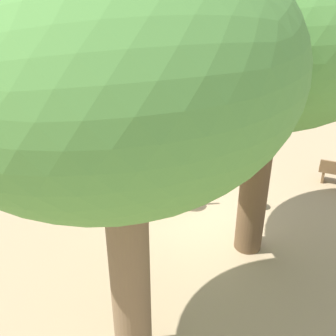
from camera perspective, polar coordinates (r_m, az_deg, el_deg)
ground_plane at (r=12.51m, az=4.49°, el=-6.35°), size 60.00×60.00×0.00m
elephant at (r=12.88m, az=0.75°, el=-0.75°), size 1.61×1.83×1.32m
person_handler at (r=13.67m, az=-6.00°, el=1.44°), size 0.44×0.32×1.62m
shade_tree_main at (r=5.65m, az=-6.93°, el=12.54°), size 5.17×4.74×7.52m
shade_tree_secondary at (r=9.12m, az=14.22°, el=17.42°), size 5.52×5.06×7.53m
picnic_table_near at (r=16.30m, az=3.46°, el=4.79°), size 1.99×1.98×0.78m
market_stall_orange at (r=19.40m, az=-16.23°, el=9.40°), size 2.50×2.50×2.52m
market_stall_teal at (r=20.29m, az=-9.25°, el=10.99°), size 2.50×2.50×2.52m
feed_bucket at (r=12.98m, az=12.53°, el=-4.75°), size 0.36×0.36×0.32m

